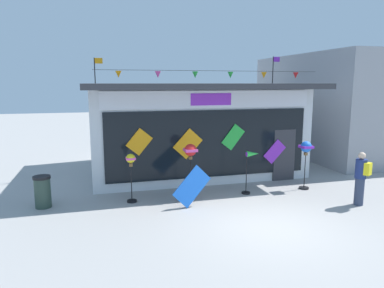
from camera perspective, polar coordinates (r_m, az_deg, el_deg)
name	(u,v)px	position (r m, az deg, el deg)	size (l,w,h in m)	color
ground_plane	(267,226)	(9.92, 12.01, -12.74)	(80.00, 80.00, 0.00)	#9E9B99
kite_shop_building	(190,126)	(15.56, -0.29, 2.90)	(8.79, 6.84, 4.96)	silver
wind_spinner_far_left	(131,166)	(11.34, -9.82, -3.53)	(0.32, 0.32, 1.57)	black
wind_spinner_left	(190,154)	(11.52, -0.25, -1.59)	(0.41, 0.41, 1.82)	black
wind_spinner_center_left	(251,163)	(12.24, 9.47, -2.98)	(0.59, 0.30, 1.49)	black
wind_spinner_center_right	(306,151)	(13.17, 17.88, -1.04)	(0.40, 0.40, 1.74)	black
person_near_camera	(361,177)	(12.15, 25.57, -4.88)	(0.42, 0.48, 1.68)	#333D56
trash_bin	(43,192)	(11.80, -22.93, -7.07)	(0.52, 0.52, 0.99)	#2D4238
display_kite_on_ground	(192,186)	(10.89, -0.03, -6.86)	(0.65, 0.03, 1.19)	blue
neighbour_building	(339,105)	(20.83, 22.67, 5.84)	(5.65, 8.76, 5.20)	#99999E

